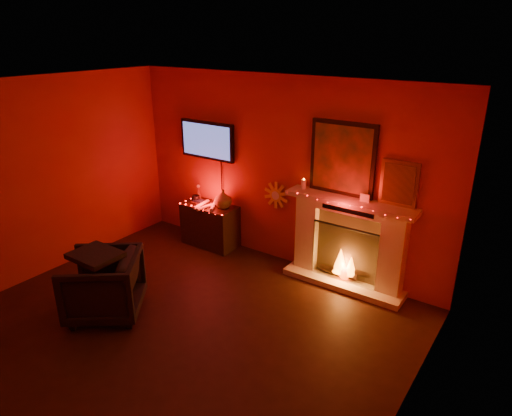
{
  "coord_description": "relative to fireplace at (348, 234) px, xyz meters",
  "views": [
    {
      "loc": [
        3.26,
        -2.79,
        3.22
      ],
      "look_at": [
        0.14,
        1.7,
        1.09
      ],
      "focal_mm": 32.0,
      "sensor_mm": 36.0,
      "label": 1
    }
  ],
  "objects": [
    {
      "name": "sunburst_clock",
      "position": [
        -1.19,
        0.09,
        0.28
      ],
      "size": [
        0.4,
        0.03,
        0.4
      ],
      "color": "gold",
      "rests_on": "room"
    },
    {
      "name": "tv",
      "position": [
        -2.44,
        0.06,
        0.92
      ],
      "size": [
        1.0,
        0.07,
        1.24
      ],
      "color": "black",
      "rests_on": "room"
    },
    {
      "name": "fireplace",
      "position": [
        0.0,
        0.0,
        0.0
      ],
      "size": [
        1.72,
        0.4,
        2.18
      ],
      "color": "beige",
      "rests_on": "floor"
    },
    {
      "name": "armchair",
      "position": [
        -2.08,
        -2.33,
        -0.33
      ],
      "size": [
        1.19,
        1.18,
        0.78
      ],
      "primitive_type": "imported",
      "rotation": [
        0.0,
        0.0,
        -0.91
      ],
      "color": "black",
      "rests_on": "floor"
    },
    {
      "name": "room",
      "position": [
        -1.14,
        -2.39,
        0.63
      ],
      "size": [
        5.0,
        5.0,
        5.0
      ],
      "color": "black",
      "rests_on": "ground"
    },
    {
      "name": "console_table",
      "position": [
        -2.27,
        -0.13,
        -0.34
      ],
      "size": [
        0.89,
        0.53,
        0.96
      ],
      "color": "black",
      "rests_on": "floor"
    }
  ]
}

